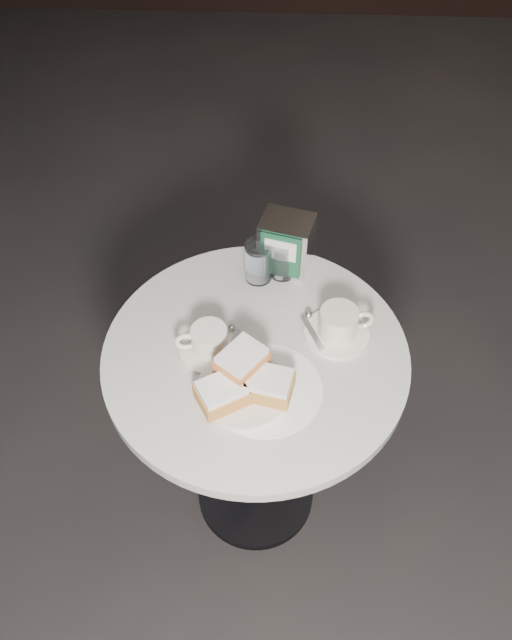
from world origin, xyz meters
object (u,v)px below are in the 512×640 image
Objects in this scene: coffee_cup_left at (209,342)px; napkin_dispenser at (286,244)px; water_glass_right at (283,258)px; coffee_cup_right at (339,325)px; water_glass_left at (258,262)px; cafe_table at (256,399)px; beignet_plate at (244,383)px.

napkin_dispenser reaches higher than coffee_cup_left.
napkin_dispenser reaches higher than water_glass_right.
coffee_cup_right is at bearing -46.28° from napkin_dispenser.
water_glass_left is 1.02× the size of water_glass_right.
cafe_table is 0.26m from beignet_plate.
beignet_plate is 0.35m from water_glass_left.
cafe_table is 4.29× the size of coffee_cup_right.
water_glass_right reaches higher than coffee_cup_right.
beignet_plate is 1.37× the size of coffee_cup_right.
water_glass_left is (-0.19, 0.18, 0.02)m from coffee_cup_right.
coffee_cup_left is at bearing 127.67° from beignet_plate.
beignet_plate is 2.17× the size of water_glass_left.
water_glass_left is 0.75× the size of napkin_dispenser.
beignet_plate reaches higher than coffee_cup_right.
beignet_plate is 1.49× the size of coffee_cup_left.
napkin_dispenser is at bearing 77.56° from cafe_table.
cafe_table is 3.13× the size of beignet_plate.
beignet_plate is 2.22× the size of water_glass_right.
water_glass_left reaches higher than cafe_table.
beignet_plate is 0.27m from coffee_cup_right.
water_glass_left reaches higher than coffee_cup_right.
coffee_cup_left is at bearing -177.13° from coffee_cup_right.
water_glass_right is at bearing 16.64° from water_glass_left.
coffee_cup_right is (0.21, 0.17, -0.00)m from beignet_plate.
water_glass_right is at bearing 49.07° from coffee_cup_left.
water_glass_right is (0.16, 0.26, 0.02)m from coffee_cup_left.
water_glass_right is at bearing 77.62° from cafe_table.
beignet_plate is 1.63× the size of napkin_dispenser.
water_glass_left is at bearing 58.23° from coffee_cup_left.
napkin_dispenser is at bearing 78.32° from beignet_plate.
water_glass_right is 0.73× the size of napkin_dispenser.
napkin_dispenser is at bearing 109.99° from coffee_cup_right.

